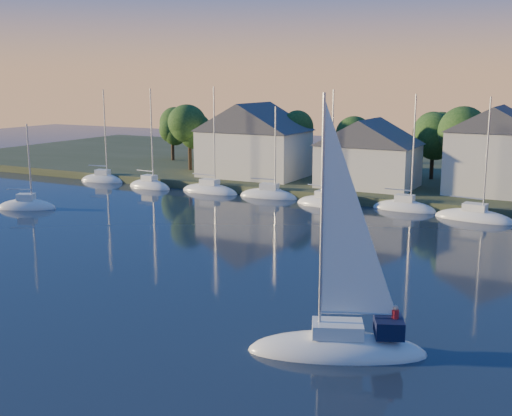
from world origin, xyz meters
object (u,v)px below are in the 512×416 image
Objects in this scene: clubhouse_centre at (369,152)px; clubhouse_east at (496,149)px; hero_sailboat at (340,342)px; clubhouse_west at (254,139)px; drifting_sailboat_left at (27,208)px.

clubhouse_east reaches higher than clubhouse_centre.
hero_sailboat is at bearing -73.44° from clubhouse_centre.
hero_sailboat is at bearing -91.00° from clubhouse_east.
drifting_sailboat_left is at bearing -117.20° from clubhouse_west.
clubhouse_east is at bearing 8.13° from clubhouse_centre.
hero_sailboat is (-0.81, -46.37, -5.41)m from clubhouse_east.
clubhouse_east is 51.77m from drifting_sailboat_left.
drifting_sailboat_left is (-29.55, -25.37, -5.04)m from clubhouse_centre.
clubhouse_west is 1.34× the size of drifting_sailboat_left.
clubhouse_east is at bearing 1.91° from clubhouse_west.
hero_sailboat is 1.39× the size of drifting_sailboat_left.
hero_sailboat is (29.19, -45.37, -5.34)m from clubhouse_west.
clubhouse_centre is 0.82× the size of hero_sailboat.
hero_sailboat is (13.19, -44.37, -4.54)m from clubhouse_centre.
clubhouse_centre is 46.52m from hero_sailboat.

